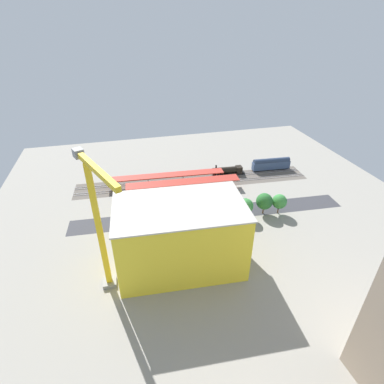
# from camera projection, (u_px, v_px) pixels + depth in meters

# --- Properties ---
(ground_plane) EXTENTS (161.70, 161.70, 0.00)m
(ground_plane) POSITION_uv_depth(u_px,v_px,m) (208.00, 209.00, 114.10)
(ground_plane) COLOR gray
(ground_plane) RESTS_ON ground
(rail_bed) EXTENTS (101.69, 19.45, 0.01)m
(rail_bed) POSITION_uv_depth(u_px,v_px,m) (194.00, 182.00, 132.54)
(rail_bed) COLOR #5B544C
(rail_bed) RESTS_ON ground
(street_asphalt) EXTENTS (101.43, 15.32, 0.01)m
(street_asphalt) POSITION_uv_depth(u_px,v_px,m) (210.00, 213.00, 111.44)
(street_asphalt) COLOR #38383D
(street_asphalt) RESTS_ON ground
(track_rails) EXTENTS (100.87, 13.04, 0.12)m
(track_rails) POSITION_uv_depth(u_px,v_px,m) (194.00, 181.00, 132.45)
(track_rails) COLOR #9E9EA8
(track_rails) RESTS_ON ground
(platform_canopy_near) EXTENTS (46.93, 8.40, 4.35)m
(platform_canopy_near) POSITION_uv_depth(u_px,v_px,m) (183.00, 182.00, 123.59)
(platform_canopy_near) COLOR #A82D23
(platform_canopy_near) RESTS_ON ground
(platform_canopy_far) EXTENTS (50.51, 7.76, 4.38)m
(platform_canopy_far) POSITION_uv_depth(u_px,v_px,m) (166.00, 175.00, 128.77)
(platform_canopy_far) COLOR #B73328
(platform_canopy_far) RESTS_ON ground
(locomotive) EXTENTS (15.06, 3.81, 5.27)m
(locomotive) POSITION_uv_depth(u_px,v_px,m) (229.00, 171.00, 137.25)
(locomotive) COLOR black
(locomotive) RESTS_ON ground
(passenger_coach) EXTENTS (18.16, 3.94, 5.85)m
(passenger_coach) POSITION_uv_depth(u_px,v_px,m) (271.00, 164.00, 140.99)
(passenger_coach) COLOR black
(passenger_coach) RESTS_ON ground
(parked_car_0) EXTENTS (4.67, 2.31, 1.69)m
(parked_car_0) POSITION_uv_depth(u_px,v_px,m) (244.00, 201.00, 117.18)
(parked_car_0) COLOR black
(parked_car_0) RESTS_ON ground
(parked_car_1) EXTENTS (4.60, 1.88, 1.75)m
(parked_car_1) POSITION_uv_depth(u_px,v_px,m) (231.00, 204.00, 115.47)
(parked_car_1) COLOR black
(parked_car_1) RESTS_ON ground
(parked_car_2) EXTENTS (4.21, 1.92, 1.67)m
(parked_car_2) POSITION_uv_depth(u_px,v_px,m) (214.00, 206.00, 114.53)
(parked_car_2) COLOR black
(parked_car_2) RESTS_ON ground
(parked_car_3) EXTENTS (4.35, 1.99, 1.58)m
(parked_car_3) POSITION_uv_depth(u_px,v_px,m) (197.00, 208.00, 113.20)
(parked_car_3) COLOR black
(parked_car_3) RESTS_ON ground
(construction_building) EXTENTS (35.80, 22.52, 19.98)m
(construction_building) POSITION_uv_depth(u_px,v_px,m) (180.00, 237.00, 84.30)
(construction_building) COLOR yellow
(construction_building) RESTS_ON ground
(construction_roof_slab) EXTENTS (36.43, 23.15, 0.40)m
(construction_roof_slab) POSITION_uv_depth(u_px,v_px,m) (180.00, 206.00, 79.09)
(construction_roof_slab) COLOR #B7B2A8
(construction_roof_slab) RESTS_ON construction_building
(tower_crane) EXTENTS (10.01, 20.39, 38.22)m
(tower_crane) POSITION_uv_depth(u_px,v_px,m) (99.00, 222.00, 70.69)
(tower_crane) COLOR gray
(tower_crane) RESTS_ON ground
(box_truck_0) EXTENTS (9.63, 2.64, 3.51)m
(box_truck_0) POSITION_uv_depth(u_px,v_px,m) (197.00, 226.00, 102.17)
(box_truck_0) COLOR black
(box_truck_0) RESTS_ON ground
(street_tree_0) EXTENTS (5.74, 5.74, 8.49)m
(street_tree_0) POSITION_uv_depth(u_px,v_px,m) (152.00, 216.00, 100.19)
(street_tree_0) COLOR brown
(street_tree_0) RESTS_ON ground
(street_tree_1) EXTENTS (5.46, 5.46, 7.82)m
(street_tree_1) POSITION_uv_depth(u_px,v_px,m) (246.00, 206.00, 106.57)
(street_tree_1) COLOR brown
(street_tree_1) RESTS_ON ground
(street_tree_2) EXTENTS (4.33, 4.33, 6.72)m
(street_tree_2) POSITION_uv_depth(u_px,v_px,m) (164.00, 216.00, 102.02)
(street_tree_2) COLOR brown
(street_tree_2) RESTS_ON ground
(street_tree_3) EXTENTS (5.19, 5.19, 7.90)m
(street_tree_3) POSITION_uv_depth(u_px,v_px,m) (231.00, 208.00, 105.30)
(street_tree_3) COLOR brown
(street_tree_3) RESTS_ON ground
(street_tree_4) EXTENTS (6.02, 6.02, 8.26)m
(street_tree_4) POSITION_uv_depth(u_px,v_px,m) (264.00, 201.00, 108.92)
(street_tree_4) COLOR brown
(street_tree_4) RESTS_ON ground
(street_tree_5) EXTENTS (5.35, 5.35, 7.75)m
(street_tree_5) POSITION_uv_depth(u_px,v_px,m) (279.00, 202.00, 109.13)
(street_tree_5) COLOR brown
(street_tree_5) RESTS_ON ground
(traffic_light) EXTENTS (0.50, 0.36, 6.47)m
(traffic_light) POSITION_uv_depth(u_px,v_px,m) (179.00, 216.00, 102.70)
(traffic_light) COLOR #333333
(traffic_light) RESTS_ON ground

